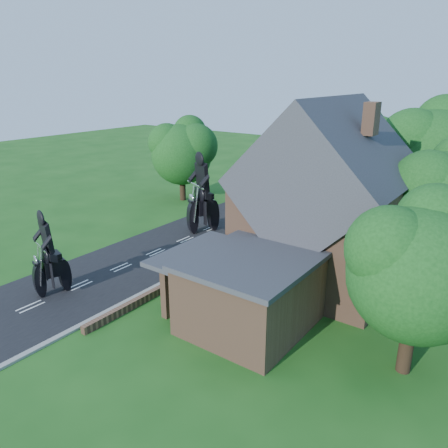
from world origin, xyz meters
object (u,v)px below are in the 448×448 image
Objects in this scene: house at (326,206)px; annex at (248,291)px; motorcycle_lead at (53,281)px; motorcycle_follow at (203,220)px; garden_wall at (225,255)px.

house is 1.45× the size of annex.
motorcycle_lead is 0.78× the size of motorcycle_follow.
annex reaches higher than garden_wall.
house is 7.30m from annex.
motorcycle_follow is at bearing -74.69° from motorcycle_lead.
motorcycle_lead is at bearing -116.27° from garden_wall.
motorcycle_lead is 12.56m from motorcycle_follow.
garden_wall is 5.43m from motorcycle_follow.
house is 5.24× the size of motorcycle_follow.
garden_wall is 14.46× the size of motorcycle_lead.
annex is (-0.62, -6.80, -2.58)m from house.
garden_wall is 2.15× the size of house.
house is at bearing 9.17° from garden_wall.
motorcycle_lead is at bearing 114.91° from motorcycle_follow.
annex reaches higher than motorcycle_lead.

